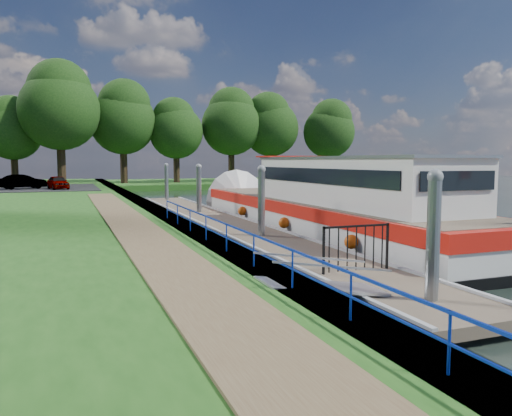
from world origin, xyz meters
name	(u,v)px	position (x,y,z in m)	size (l,w,h in m)	color
ground	(414,313)	(0.00, 0.00, 0.00)	(160.00, 160.00, 0.00)	black
bank_edge	(159,219)	(-2.55, 15.00, 0.39)	(1.10, 90.00, 0.78)	#473D2D
far_bank	(223,183)	(12.00, 52.00, 0.30)	(60.00, 18.00, 0.60)	#1F4E16
footpath	(140,233)	(-4.40, 8.00, 0.80)	(1.60, 40.00, 0.05)	brown
carpark	(9,188)	(-11.00, 38.00, 0.81)	(14.00, 12.00, 0.06)	black
blue_fence	(239,236)	(-2.75, 3.00, 1.31)	(0.04, 18.04, 0.72)	#0C2DBF
pontoon	(224,226)	(0.00, 13.00, 0.18)	(2.50, 30.00, 0.56)	brown
mooring_piles	(224,202)	(0.00, 13.00, 1.28)	(0.30, 27.30, 3.55)	gray
gangway	(322,285)	(-1.85, 0.50, 0.63)	(2.58, 1.00, 0.92)	#A5A8AD
gate_panel	(356,241)	(0.00, 2.20, 1.15)	(1.85, 0.05, 1.15)	black
barge	(315,207)	(3.60, 11.22, 1.09)	(4.36, 21.15, 4.78)	black
horizon_trees	(112,116)	(-1.61, 48.68, 7.95)	(54.38, 10.03, 12.87)	#332316
car_a	(58,182)	(-7.15, 35.01, 1.37)	(1.27, 3.16, 1.08)	#999999
car_b	(23,182)	(-9.80, 36.19, 1.42)	(1.24, 3.55, 1.17)	#999999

